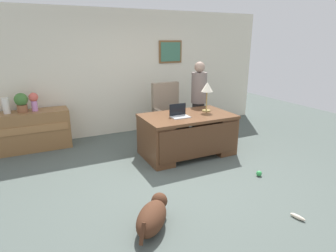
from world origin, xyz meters
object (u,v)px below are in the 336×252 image
desk_lamp (207,89)px  potted_plant (21,102)px  armchair (168,115)px  dog_toy_bone (298,217)px  credenza (27,131)px  dog_lying (153,216)px  laptop (179,114)px  desk (188,134)px  person_standing (199,100)px  dog_toy_ball (259,173)px  vase_empty (6,106)px  vase_with_flowers (34,100)px

desk_lamp → potted_plant: 3.47m
armchair → potted_plant: (-2.77, 0.55, 0.44)m
potted_plant → dog_toy_bone: 4.92m
dog_toy_bone → credenza: bearing=126.8°
dog_lying → credenza: bearing=111.0°
credenza → laptop: bearing=-31.8°
desk → potted_plant: 3.15m
person_standing → dog_toy_ball: 2.15m
person_standing → dog_lying: person_standing is taller
person_standing → vase_empty: bearing=167.3°
credenza → dog_toy_bone: credenza is taller
vase_with_flowers → potted_plant: (-0.21, 0.00, -0.01)m
credenza → person_standing: person_standing is taller
dog_toy_ball → armchair: bearing=102.7°
vase_empty → person_standing: bearing=-12.7°
potted_plant → dog_lying: bearing=-68.8°
dog_lying → person_standing: bearing=49.5°
person_standing → potted_plant: 3.46m
armchair → dog_lying: armchair is taller
dog_toy_ball → vase_with_flowers: bearing=137.6°
laptop → dog_toy_bone: 2.48m
dog_lying → vase_with_flowers: bearing=107.9°
desk → dog_lying: size_ratio=2.51×
desk_lamp → dog_toy_ball: bearing=-85.2°
dog_toy_bone → person_standing: bearing=81.5°
dog_toy_ball → dog_lying: bearing=-167.1°
laptop → credenza: bearing=148.2°
vase_empty → potted_plant: 0.26m
dog_lying → vase_with_flowers: vase_with_flowers is taller
desk_lamp → dog_toy_ball: (0.12, -1.39, -1.15)m
credenza → vase_empty: 0.59m
desk → credenza: size_ratio=1.04×
dog_lying → dog_toy_ball: 2.07m
potted_plant → desk_lamp: bearing=-24.1°
desk → vase_with_flowers: vase_with_flowers is taller
laptop → dog_lying: bearing=-125.8°
person_standing → credenza: bearing=166.4°
vase_with_flowers → dog_toy_ball: bearing=-42.4°
person_standing → dog_toy_bone: person_standing is taller
armchair → vase_empty: 3.10m
desk → potted_plant: size_ratio=4.58×
desk_lamp → dog_toy_bone: 2.73m
laptop → vase_empty: bearing=150.7°
desk → dog_toy_bone: size_ratio=8.68×
credenza → laptop: size_ratio=4.93×
armchair → laptop: armchair is taller
armchair → person_standing: size_ratio=0.73×
desk_lamp → dog_toy_ball: desk_lamp is taller
credenza → armchair: 2.82m
dog_lying → dog_toy_bone: 1.75m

